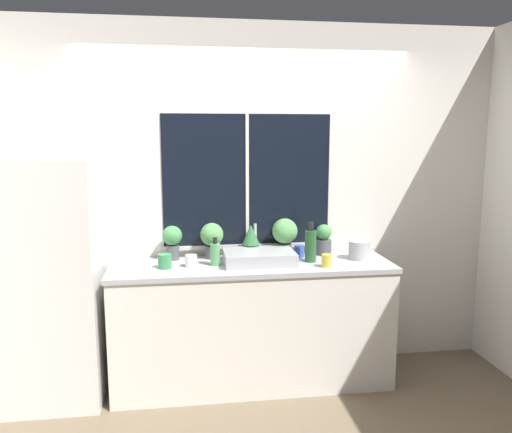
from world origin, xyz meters
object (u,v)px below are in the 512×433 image
potted_plant_center (251,240)px  mug_blue (299,251)px  potted_plant_far_left (172,240)px  potted_plant_right (285,233)px  kettle (359,249)px  refrigerator (54,280)px  bottle_tall (311,245)px  potted_plant_far_right (324,240)px  potted_plant_left (212,237)px  mug_yellow (327,261)px  soap_bottle (215,254)px  mug_white (191,261)px  mug_green (165,261)px  sink (259,257)px

potted_plant_center → mug_blue: 0.38m
potted_plant_far_left → potted_plant_right: 0.86m
potted_plant_far_left → kettle: size_ratio=1.65×
refrigerator → bottle_tall: refrigerator is taller
kettle → refrigerator: bearing=179.9°
potted_plant_right → potted_plant_far_right: (0.31, 0.00, -0.06)m
potted_plant_left → potted_plant_right: potted_plant_right is taller
potted_plant_far_right → mug_yellow: size_ratio=2.61×
potted_plant_right → kettle: (0.54, -0.18, -0.10)m
soap_bottle → mug_blue: size_ratio=2.26×
potted_plant_left → mug_white: (-0.16, -0.23, -0.12)m
potted_plant_far_left → mug_white: (0.13, -0.23, -0.11)m
soap_bottle → mug_green: (-0.36, -0.03, -0.03)m
potted_plant_center → potted_plant_right: (0.27, 0.00, 0.05)m
mug_green → potted_plant_left: bearing=35.0°
potted_plant_far_right → bottle_tall: 0.25m
potted_plant_center → sink: bearing=-79.2°
sink → mug_blue: (0.34, 0.14, -0.00)m
mug_white → mug_yellow: bearing=-8.6°
potted_plant_left → potted_plant_right: bearing=0.0°
soap_bottle → kettle: 1.09m
soap_bottle → kettle: (1.09, 0.03, -0.01)m
potted_plant_left → potted_plant_center: (0.30, -0.00, -0.03)m
refrigerator → potted_plant_center: refrigerator is taller
mug_blue → sink: bearing=-157.1°
potted_plant_far_left → kettle: potted_plant_far_left is taller
mug_green → kettle: (1.45, 0.06, 0.03)m
bottle_tall → mug_green: bearing=-177.8°
potted_plant_far_left → soap_bottle: (0.31, -0.21, -0.07)m
refrigerator → potted_plant_far_left: bearing=11.9°
sink → bottle_tall: 0.39m
refrigerator → sink: size_ratio=3.30×
potted_plant_far_left → mug_yellow: (1.09, -0.37, -0.11)m
potted_plant_far_right → soap_bottle: bearing=-166.3°
mug_green → mug_white: 0.19m
soap_bottle → potted_plant_center: bearing=36.2°
refrigerator → soap_bottle: refrigerator is taller
mug_white → kettle: 1.26m
refrigerator → bottle_tall: (1.84, -0.03, 0.20)m
potted_plant_center → potted_plant_far_right: bearing=0.0°
potted_plant_center → mug_white: potted_plant_center is taller
bottle_tall → mug_green: 1.07m
mug_green → mug_blue: 1.03m
sink → soap_bottle: 0.33m
bottle_tall → soap_bottle: bearing=-179.3°
potted_plant_left → mug_yellow: potted_plant_left is taller
soap_bottle → bottle_tall: bearing=0.7°
bottle_tall → kettle: size_ratio=1.91×
mug_blue → kettle: bearing=-16.7°
potted_plant_right → potted_plant_far_right: 0.32m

